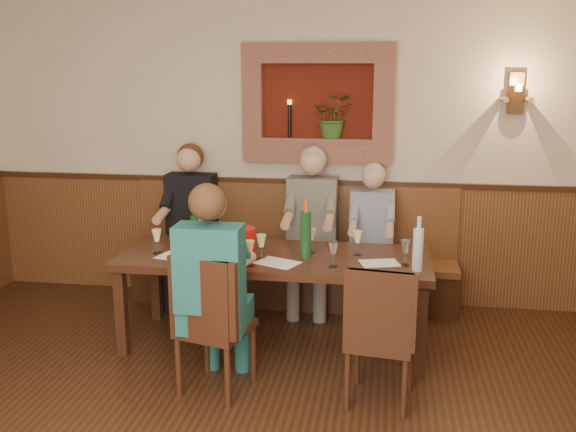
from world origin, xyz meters
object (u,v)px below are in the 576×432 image
person_bench_left (190,238)px  person_bench_mid (311,243)px  spittoon_bucket (243,242)px  person_chair_front (215,306)px  chair_near_right (380,362)px  person_bench_right (371,253)px  wine_bottle_green_a (306,233)px  wine_bottle_green_b (195,232)px  dining_table (274,264)px  water_bottle (418,249)px  chair_near_left (215,351)px  bench (292,269)px

person_bench_left → person_bench_mid: 1.14m
spittoon_bucket → person_chair_front: bearing=-92.9°
chair_near_right → person_chair_front: 1.16m
person_bench_left → person_bench_right: size_ratio=1.10×
person_chair_front → wine_bottle_green_a: size_ratio=3.27×
wine_bottle_green_a → person_bench_left: bearing=144.2°
person_bench_right → wine_bottle_green_b: (-1.37, -0.80, 0.34)m
dining_table → wine_bottle_green_a: 0.36m
wine_bottle_green_a → water_bottle: size_ratio=1.12×
person_bench_mid → water_bottle: bearing=-50.1°
person_bench_left → wine_bottle_green_b: size_ratio=4.09×
water_bottle → person_chair_front: bearing=-158.1°
chair_near_left → person_chair_front: (0.01, 0.01, 0.32)m
person_chair_front → wine_bottle_green_a: 0.97m
bench → person_chair_front: person_chair_front is taller
person_bench_left → water_bottle: bearing=-27.8°
person_bench_left → person_bench_right: bearing=0.2°
chair_near_left → wine_bottle_green_a: wine_bottle_green_a is taller
dining_table → person_bench_mid: 0.86m
person_bench_left → spittoon_bucket: 1.17m
chair_near_left → wine_bottle_green_a: (0.52, 0.76, 0.65)m
bench → chair_near_left: (-0.27, -1.73, -0.04)m
chair_near_left → wine_bottle_green_a: size_ratio=2.21×
person_bench_left → person_bench_right: 1.68m
person_bench_left → spittoon_bucket: size_ratio=6.77×
bench → person_bench_right: person_bench_right is taller
person_bench_left → person_bench_right: person_bench_left is taller
person_bench_left → wine_bottle_green_b: bearing=-69.1°
bench → person_chair_front: 1.76m
person_chair_front → wine_bottle_green_b: (-0.38, 0.82, 0.29)m
chair_near_left → person_bench_left: person_bench_left is taller
bench → wine_bottle_green_a: 1.18m
person_bench_mid → person_bench_left: bearing=-180.0°
bench → person_bench_mid: 0.36m
chair_near_right → person_bench_left: size_ratio=0.65×
person_bench_mid → spittoon_bucket: bearing=-115.0°
person_bench_left → dining_table: bearing=-41.3°
person_chair_front → wine_bottle_green_a: person_chair_front is taller
wine_bottle_green_b → spittoon_bucket: bearing=-14.6°
chair_near_left → person_bench_right: bearing=72.8°
bench → wine_bottle_green_b: bearing=-125.9°
bench → person_bench_left: 1.00m
bench → person_bench_left: (-0.95, -0.11, 0.29)m
dining_table → person_bench_left: 1.27m
dining_table → chair_near_left: bearing=-109.2°
bench → water_bottle: water_bottle is taller
chair_near_right → wine_bottle_green_b: size_ratio=2.65×
chair_near_left → spittoon_bucket: bearing=101.1°
chair_near_left → water_bottle: 1.59m
person_bench_right → water_bottle: size_ratio=3.39×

